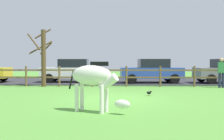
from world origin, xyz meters
TOP-DOWN VIEW (x-y plane):
  - ground_plane at (0.00, 0.00)m, footprint 60.00×60.00m
  - parking_asphalt at (0.00, 9.30)m, footprint 28.00×7.40m
  - paddock_fence at (-0.37, 5.00)m, footprint 21.38×0.11m
  - bare_tree at (-4.20, 4.98)m, footprint 1.40×1.90m
  - zebra at (-0.55, -2.71)m, footprint 1.81×1.04m
  - crow_on_grass at (1.42, 0.94)m, footprint 0.22×0.10m
  - parked_car_white at (-3.01, 7.72)m, footprint 4.04×1.96m
  - parked_car_blue at (2.32, 7.29)m, footprint 4.09×2.06m
  - visitor_near_fence at (5.78, 4.46)m, footprint 0.39×0.28m

SIDE VIEW (x-z plane):
  - ground_plane at x=0.00m, z-range 0.00..0.00m
  - parking_asphalt at x=0.00m, z-range 0.00..0.05m
  - crow_on_grass at x=1.42m, z-range 0.02..0.23m
  - paddock_fence at x=-0.37m, z-range 0.08..1.26m
  - parked_car_white at x=-3.01m, z-range 0.06..1.62m
  - parked_car_blue at x=2.32m, z-range 0.06..1.62m
  - visitor_near_fence at x=5.78m, z-range 0.09..1.73m
  - zebra at x=-0.55m, z-range 0.22..1.63m
  - bare_tree at x=-4.20m, z-range 0.08..3.47m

